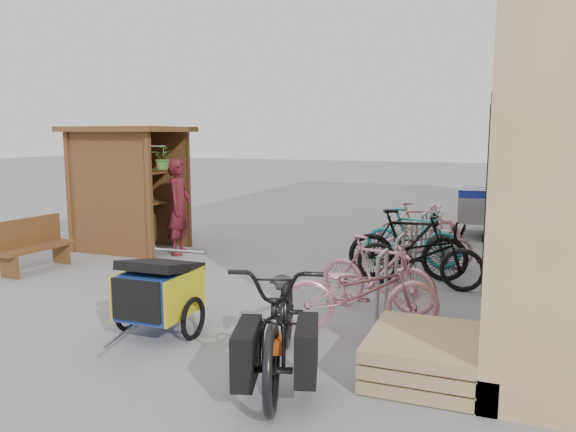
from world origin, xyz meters
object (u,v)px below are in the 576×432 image
(cargo_bike, at_px, (282,317))
(bike_7, at_px, (419,227))
(child_trailer, at_px, (159,290))
(person_kiosk, at_px, (179,207))
(bike_0, at_px, (360,292))
(bike_4, at_px, (426,245))
(bike_6, at_px, (417,233))
(pallet_stack, at_px, (424,355))
(bike_1, at_px, (377,273))
(bike_5, at_px, (413,238))
(shopping_carts, at_px, (475,207))
(bike_3, at_px, (408,245))
(kiosk, at_px, (125,171))
(bench, at_px, (33,244))
(bike_2, at_px, (419,255))

(cargo_bike, height_order, bike_7, cargo_bike)
(child_trailer, xyz_separation_m, person_kiosk, (-2.11, 3.79, 0.40))
(bike_0, relative_size, bike_4, 1.15)
(bike_6, bearing_deg, pallet_stack, -163.06)
(bike_1, relative_size, bike_6, 1.05)
(child_trailer, distance_m, bike_5, 4.88)
(bike_6, bearing_deg, bike_7, 9.31)
(bike_4, bearing_deg, shopping_carts, -24.21)
(cargo_bike, xyz_separation_m, bike_3, (0.49, 4.02, -0.03))
(bike_5, height_order, bike_7, bike_5)
(shopping_carts, bearing_deg, pallet_stack, -90.00)
(child_trailer, bearing_deg, kiosk, 130.04)
(bike_1, bearing_deg, bike_7, 11.79)
(child_trailer, distance_m, bike_6, 5.80)
(kiosk, height_order, person_kiosk, kiosk)
(bike_1, bearing_deg, pallet_stack, -143.93)
(bench, bearing_deg, bike_3, 19.20)
(bike_1, bearing_deg, bike_0, -168.42)
(cargo_bike, distance_m, bike_1, 2.39)
(shopping_carts, distance_m, person_kiosk, 6.53)
(shopping_carts, relative_size, bike_0, 0.95)
(bike_1, height_order, bike_3, bike_3)
(child_trailer, bearing_deg, bike_5, 62.74)
(person_kiosk, relative_size, bike_5, 1.08)
(kiosk, bearing_deg, bike_2, -7.11)
(pallet_stack, distance_m, cargo_bike, 1.38)
(bench, xyz_separation_m, bike_0, (5.81, -0.90, 0.03))
(cargo_bike, relative_size, bike_0, 1.30)
(bike_7, bearing_deg, bike_0, 161.05)
(bench, bearing_deg, bike_4, 25.90)
(bike_1, relative_size, bike_2, 0.85)
(cargo_bike, bearing_deg, pallet_stack, 4.66)
(bike_1, bearing_deg, bike_4, 4.89)
(shopping_carts, xyz_separation_m, child_trailer, (-2.97, -7.88, -0.14))
(cargo_bike, bearing_deg, bike_3, 66.09)
(bike_3, relative_size, bike_4, 1.17)
(shopping_carts, distance_m, child_trailer, 8.42)
(shopping_carts, xyz_separation_m, bike_7, (-0.89, -2.24, -0.17))
(pallet_stack, height_order, bike_2, bike_2)
(child_trailer, distance_m, bike_2, 3.93)
(bench, bearing_deg, kiosk, 82.43)
(child_trailer, xyz_separation_m, bike_2, (2.46, 3.07, -0.02))
(person_kiosk, bearing_deg, bike_0, -135.56)
(bike_1, bearing_deg, bike_2, -3.91)
(person_kiosk, bearing_deg, kiosk, 78.85)
(person_kiosk, bearing_deg, bike_3, -105.60)
(cargo_bike, bearing_deg, bike_5, 68.20)
(pallet_stack, bearing_deg, person_kiosk, 142.72)
(child_trailer, xyz_separation_m, bike_0, (2.11, 0.89, -0.03))
(pallet_stack, bearing_deg, cargo_bike, -158.42)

